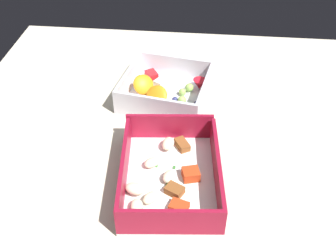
{
  "coord_description": "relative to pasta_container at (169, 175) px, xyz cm",
  "views": [
    {
      "loc": [
        53.15,
        5.02,
        49.37
      ],
      "look_at": [
        -1.13,
        -0.42,
        4.0
      ],
      "focal_mm": 43.92,
      "sensor_mm": 36.0,
      "label": 1
    }
  ],
  "objects": [
    {
      "name": "table_surface",
      "position": [
        -10.11,
        -0.93,
        -2.63
      ],
      "size": [
        80.0,
        80.0,
        2.0
      ],
      "primitive_type": "cube",
      "color": "beige",
      "rests_on": "ground"
    },
    {
      "name": "fruit_bowl",
      "position": [
        -22.42,
        -2.92,
        0.06
      ],
      "size": [
        17.89,
        18.2,
        4.95
      ],
      "rotation": [
        0.0,
        0.0,
        -0.17
      ],
      "color": "white",
      "rests_on": "table_surface"
    },
    {
      "name": "pasta_container",
      "position": [
        0.0,
        0.0,
        0.0
      ],
      "size": [
        21.22,
        16.45,
        5.29
      ],
      "rotation": [
        0.0,
        0.0,
        0.09
      ],
      "color": "white",
      "rests_on": "table_surface"
    },
    {
      "name": "paper_cup_liner",
      "position": [
        -33.22,
        0.95,
        -0.76
      ],
      "size": [
        3.76,
        3.76,
        1.73
      ],
      "primitive_type": "cylinder",
      "color": "white",
      "rests_on": "table_surface"
    }
  ]
}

